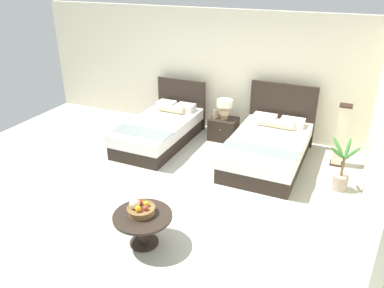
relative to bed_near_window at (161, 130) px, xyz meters
The scene contains 12 objects.
ground_plane 1.93m from the bed_near_window, 52.98° to the right, with size 9.45×9.21×0.02m, color #B3B0A4.
wall_back 2.01m from the bed_near_window, 48.32° to the left, with size 9.45×0.12×2.64m, color beige.
wall_side_right 4.34m from the bed_near_window, 15.37° to the right, with size 0.12×4.81×2.64m, color beige.
bed_near_window is the anchor object (origin of this frame).
bed_near_corner 2.29m from the bed_near_window, ahead, with size 1.38×2.25×1.29m.
nightstand 1.35m from the bed_near_window, 30.75° to the left, with size 0.58×0.48×0.48m.
table_lamp 1.43m from the bed_near_window, 31.47° to the left, with size 0.33×0.33×0.41m.
vase 1.22m from the bed_near_window, 33.37° to the left, with size 0.10×0.10×0.19m.
coffee_table 3.28m from the bed_near_window, 66.31° to the right, with size 0.79×0.79×0.46m.
fruit_bowl 3.24m from the bed_near_window, 66.84° to the right, with size 0.38×0.38×0.22m.
floor_lamp_corner 3.56m from the bed_near_window, ahead, with size 0.22×0.22×1.19m.
potted_palm 3.67m from the bed_near_window, ahead, with size 0.50×0.58×0.90m.
Camera 1 is at (2.43, -5.04, 3.45)m, focal length 35.87 mm.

